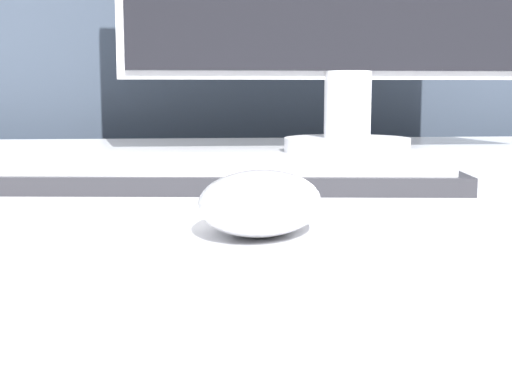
# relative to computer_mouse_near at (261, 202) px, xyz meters

# --- Properties ---
(partition_panel) EXTENTS (5.00, 0.03, 1.37)m
(partition_panel) POSITION_rel_computer_mouse_near_xyz_m (-0.01, 1.02, -0.04)
(partition_panel) COLOR #333D4C
(partition_panel) RESTS_ON ground_plane
(computer_mouse_near) EXTENTS (0.10, 0.12, 0.04)m
(computer_mouse_near) POSITION_rel_computer_mouse_near_xyz_m (0.00, 0.00, 0.00)
(computer_mouse_near) COLOR silver
(computer_mouse_near) RESTS_ON desk
(keyboard) EXTENTS (0.47, 0.20, 0.02)m
(keyboard) POSITION_rel_computer_mouse_near_xyz_m (-0.03, 0.23, -0.01)
(keyboard) COLOR #28282D
(keyboard) RESTS_ON desk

